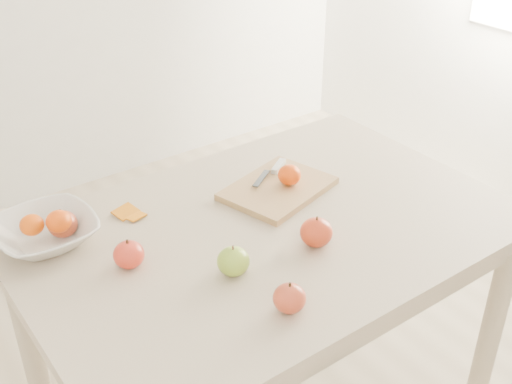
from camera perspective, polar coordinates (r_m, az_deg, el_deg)
table at (r=1.64m, az=1.04°, el=-5.82°), size 1.20×0.80×0.75m
cutting_board at (r=1.71m, az=1.97°, el=0.31°), size 0.32×0.27×0.02m
board_tangerine at (r=1.70m, az=2.99°, el=1.53°), size 0.06×0.06×0.05m
fruit_bowl at (r=1.58m, az=-18.18°, el=-3.43°), size 0.23×0.23×0.06m
bowl_tangerine_near at (r=1.57m, az=-19.30°, el=-2.77°), size 0.06×0.06×0.05m
bowl_tangerine_far at (r=1.56m, az=-17.13°, el=-2.51°), size 0.06×0.06×0.05m
orange_peel_a at (r=1.65m, az=-11.50°, el=-1.85°), size 0.07×0.06×0.01m
orange_peel_b at (r=1.63m, az=-10.60°, el=-2.21°), size 0.05×0.04×0.01m
paring_knife at (r=1.78m, az=1.77°, el=2.13°), size 0.16×0.09×0.01m
apple_green at (r=1.40m, az=-2.03°, el=-6.17°), size 0.07×0.07×0.07m
apple_red_c at (r=1.31m, az=2.99°, el=-9.41°), size 0.07×0.07×0.06m
apple_red_b at (r=1.45m, az=-11.24°, el=-5.48°), size 0.07×0.07×0.06m
apple_red_a at (r=1.59m, az=-16.82°, el=-2.75°), size 0.07×0.07×0.06m
apple_red_e at (r=1.50m, az=5.38°, el=-3.58°), size 0.08×0.08×0.07m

